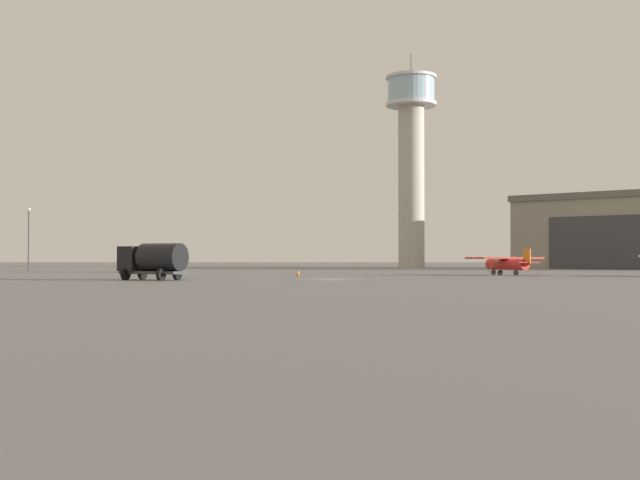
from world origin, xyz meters
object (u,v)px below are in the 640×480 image
at_px(airplane_red, 508,263).
at_px(traffic_cone_near_left, 298,273).
at_px(control_tower, 411,150).
at_px(truck_flatbed_yellow, 143,262).
at_px(light_post_west, 29,233).
at_px(truck_fuel_tanker_black, 154,259).

bearing_deg(airplane_red, traffic_cone_near_left, 71.40).
bearing_deg(control_tower, traffic_cone_near_left, -105.64).
xyz_separation_m(truck_flatbed_yellow, traffic_cone_near_left, (19.92, -18.20, -0.96)).
relative_size(truck_flatbed_yellow, light_post_west, 0.86).
bearing_deg(traffic_cone_near_left, airplane_red, 7.65).
relative_size(truck_fuel_tanker_black, traffic_cone_near_left, 9.05).
xyz_separation_m(control_tower, traffic_cone_near_left, (-17.54, -62.63, -20.70)).
xyz_separation_m(control_tower, truck_fuel_tanker_black, (-28.78, -76.64, -19.34)).
bearing_deg(control_tower, airplane_red, -86.31).
height_order(truck_flatbed_yellow, traffic_cone_near_left, truck_flatbed_yellow).
xyz_separation_m(airplane_red, light_post_west, (-59.53, 25.80, 3.85)).
height_order(control_tower, airplane_red, control_tower).
bearing_deg(truck_flatbed_yellow, traffic_cone_near_left, 107.83).
relative_size(truck_flatbed_yellow, traffic_cone_near_left, 11.17).
height_order(control_tower, traffic_cone_near_left, control_tower).
bearing_deg(truck_flatbed_yellow, light_post_west, -59.64).
distance_m(control_tower, airplane_red, 63.05).
bearing_deg(light_post_west, truck_fuel_tanker_black, -57.78).
bearing_deg(airplane_red, truck_flatbed_yellow, 43.39).
distance_m(truck_fuel_tanker_black, truck_flatbed_yellow, 33.36).
relative_size(truck_fuel_tanker_black, truck_flatbed_yellow, 0.81).
bearing_deg(airplane_red, control_tower, -22.56).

